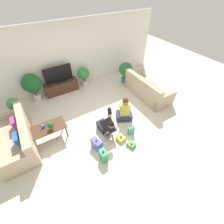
# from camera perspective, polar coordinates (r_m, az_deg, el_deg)

# --- Properties ---
(ground_plane) EXTENTS (16.00, 16.00, 0.00)m
(ground_plane) POSITION_cam_1_polar(r_m,az_deg,el_deg) (5.19, -5.27, -3.71)
(ground_plane) COLOR beige
(wall_back) EXTENTS (8.40, 0.06, 2.60)m
(wall_back) POSITION_cam_1_polar(r_m,az_deg,el_deg) (6.54, -17.34, 19.21)
(wall_back) COLOR white
(wall_back) RESTS_ON ground_plane
(sofa_left) EXTENTS (0.90, 1.98, 0.85)m
(sofa_left) POSITION_cam_1_polar(r_m,az_deg,el_deg) (5.12, -32.35, -8.55)
(sofa_left) COLOR tan
(sofa_left) RESTS_ON ground_plane
(sofa_right) EXTENTS (0.90, 1.98, 0.85)m
(sofa_right) POSITION_cam_1_polar(r_m,az_deg,el_deg) (6.27, 13.21, 8.33)
(sofa_right) COLOR tan
(sofa_right) RESTS_ON ground_plane
(coffee_table) EXTENTS (1.07, 0.54, 0.47)m
(coffee_table) POSITION_cam_1_polar(r_m,az_deg,el_deg) (4.81, -23.46, -5.89)
(coffee_table) COLOR #472D1E
(coffee_table) RESTS_ON ground_plane
(tv_console) EXTENTS (1.34, 0.40, 0.48)m
(tv_console) POSITION_cam_1_polar(r_m,az_deg,el_deg) (6.71, -18.60, 9.05)
(tv_console) COLOR #472D1E
(tv_console) RESTS_ON ground_plane
(tv) EXTENTS (1.09, 0.20, 0.68)m
(tv) POSITION_cam_1_polar(r_m,az_deg,el_deg) (6.44, -19.69, 13.03)
(tv) COLOR black
(tv) RESTS_ON tv_console
(potted_plant_corner_left) EXTENTS (0.43, 0.43, 0.78)m
(potted_plant_corner_left) POSITION_cam_1_polar(r_m,az_deg,el_deg) (6.01, -33.08, 2.02)
(potted_plant_corner_left) COLOR #4C4C51
(potted_plant_corner_left) RESTS_ON ground_plane
(potted_plant_corner_right) EXTENTS (0.59, 0.59, 0.94)m
(potted_plant_corner_right) POSITION_cam_1_polar(r_m,az_deg,el_deg) (6.90, 5.15, 15.61)
(potted_plant_corner_right) COLOR #336B84
(potted_plant_corner_right) RESTS_ON ground_plane
(potted_plant_back_right) EXTENTS (0.50, 0.50, 0.86)m
(potted_plant_back_right) POSITION_cam_1_polar(r_m,az_deg,el_deg) (6.73, -10.73, 13.86)
(potted_plant_back_right) COLOR beige
(potted_plant_back_right) RESTS_ON ground_plane
(potted_plant_back_left) EXTENTS (0.70, 0.70, 1.14)m
(potted_plant_back_left) POSITION_cam_1_polar(r_m,az_deg,el_deg) (6.35, -28.17, 9.29)
(potted_plant_back_left) COLOR beige
(potted_plant_back_left) RESTS_ON ground_plane
(person_kneeling) EXTENTS (0.36, 0.77, 0.74)m
(person_kneeling) POSITION_cam_1_polar(r_m,az_deg,el_deg) (4.61, -2.15, -5.52)
(person_kneeling) COLOR #23232D
(person_kneeling) RESTS_ON ground_plane
(person_sitting) EXTENTS (0.64, 0.61, 0.94)m
(person_sitting) POSITION_cam_1_polar(r_m,az_deg,el_deg) (5.05, 4.80, 0.24)
(person_sitting) COLOR #283351
(person_sitting) RESTS_ON ground_plane
(dog) EXTENTS (0.28, 0.43, 0.35)m
(dog) POSITION_cam_1_polar(r_m,az_deg,el_deg) (5.19, -0.92, 0.25)
(dog) COLOR black
(dog) RESTS_ON ground_plane
(gift_box_a) EXTENTS (0.25, 0.26, 0.18)m
(gift_box_a) POSITION_cam_1_polar(r_m,az_deg,el_deg) (4.65, 3.43, -9.92)
(gift_box_a) COLOR yellow
(gift_box_a) RESTS_ON ground_plane
(gift_box_b) EXTENTS (0.17, 0.25, 0.40)m
(gift_box_b) POSITION_cam_1_polar(r_m,az_deg,el_deg) (4.20, -3.23, -16.12)
(gift_box_b) COLOR #2D934C
(gift_box_b) RESTS_ON ground_plane
(gift_box_c) EXTENTS (0.25, 0.28, 0.16)m
(gift_box_c) POSITION_cam_1_polar(r_m,az_deg,el_deg) (4.56, 7.33, -12.12)
(gift_box_c) COLOR #2D934C
(gift_box_c) RESTS_ON ground_plane
(gift_box_d) EXTENTS (0.24, 0.37, 0.37)m
(gift_box_d) POSITION_cam_1_polar(r_m,az_deg,el_deg) (4.43, -5.90, -11.99)
(gift_box_d) COLOR #3D51BC
(gift_box_d) RESTS_ON ground_plane
(gift_bag_a) EXTENTS (0.21, 0.14, 0.33)m
(gift_bag_a) POSITION_cam_1_polar(r_m,az_deg,el_deg) (4.75, 7.30, -7.01)
(gift_bag_a) COLOR #4CA384
(gift_bag_a) RESTS_ON ground_plane
(mug) EXTENTS (0.12, 0.08, 0.09)m
(mug) POSITION_cam_1_polar(r_m,az_deg,el_deg) (4.79, -24.76, -4.89)
(mug) COLOR #386BAD
(mug) RESTS_ON coffee_table
(tabletop_plant) EXTENTS (0.17, 0.17, 0.22)m
(tabletop_plant) POSITION_cam_1_polar(r_m,az_deg,el_deg) (4.61, -22.38, -4.78)
(tabletop_plant) COLOR #A36042
(tabletop_plant) RESTS_ON coffee_table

